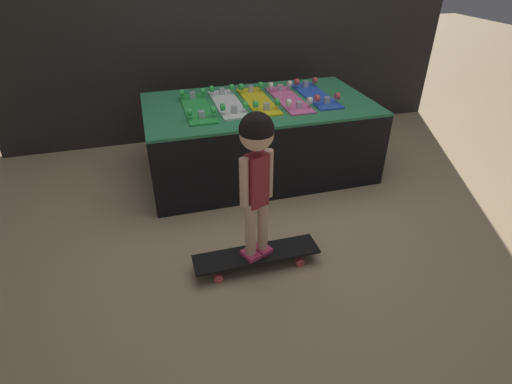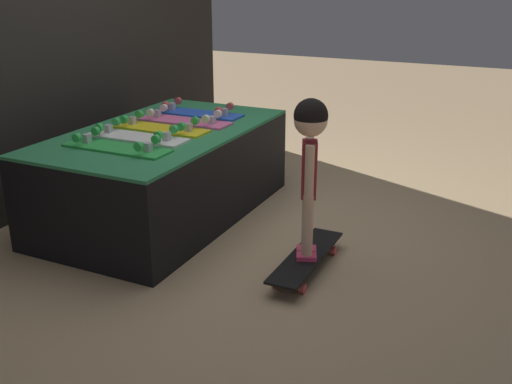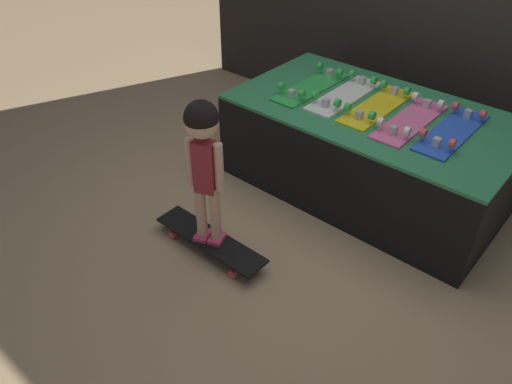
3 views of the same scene
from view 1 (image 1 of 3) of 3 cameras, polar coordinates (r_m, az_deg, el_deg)
ground_plane at (r=3.02m, az=3.37°, el=-1.73°), size 16.00×16.00×0.00m
display_rack at (r=3.35m, az=0.37°, el=7.78°), size 1.79×1.02×0.60m
skateboard_green_on_rack at (r=3.12m, az=-8.41°, el=11.92°), size 0.20×0.67×0.09m
skateboard_white_on_rack at (r=3.19m, az=-4.05°, el=12.63°), size 0.20×0.67×0.09m
skateboard_yellow_on_rack at (r=3.24m, az=0.32°, el=13.02°), size 0.20×0.67×0.09m
skateboard_pink_on_rack at (r=3.29m, az=4.72°, el=13.17°), size 0.20×0.67×0.09m
skateboard_blue_on_rack at (r=3.41m, az=8.49°, el=13.63°), size 0.20×0.67×0.09m
skateboard_on_floor at (r=2.43m, az=0.07°, el=-9.05°), size 0.76×0.18×0.09m
child at (r=2.07m, az=0.08°, el=4.41°), size 0.20×0.18×0.89m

